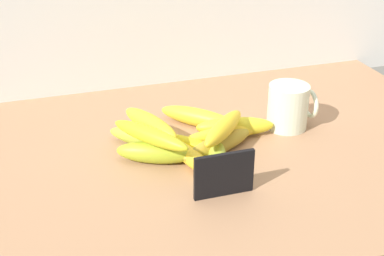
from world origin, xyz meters
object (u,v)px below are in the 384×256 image
(chalkboard_sign, at_px, (224,176))
(banana_1, at_px, (235,127))
(banana_10, at_px, (150,135))
(coffee_mug, at_px, (289,106))
(banana_2, at_px, (217,156))
(banana_7, at_px, (192,158))
(banana_9, at_px, (150,123))
(banana_0, at_px, (199,117))
(banana_5, at_px, (146,139))
(banana_3, at_px, (192,146))
(banana_8, at_px, (224,134))
(banana_4, at_px, (218,145))
(banana_11, at_px, (224,128))
(banana_6, at_px, (155,153))

(chalkboard_sign, xyz_separation_m, banana_1, (0.10, 0.20, -0.02))
(chalkboard_sign, xyz_separation_m, banana_10, (-0.10, 0.15, 0.02))
(coffee_mug, height_order, banana_2, coffee_mug)
(banana_7, distance_m, banana_9, 0.12)
(coffee_mug, distance_m, banana_0, 0.20)
(banana_1, xyz_separation_m, banana_5, (-0.19, 0.01, -0.00))
(banana_3, height_order, banana_8, same)
(banana_4, relative_size, banana_11, 1.10)
(coffee_mug, relative_size, banana_3, 0.65)
(banana_10, bearing_deg, banana_3, 5.83)
(banana_8, distance_m, banana_10, 0.18)
(banana_1, height_order, banana_5, banana_1)
(banana_7, xyz_separation_m, banana_9, (-0.06, 0.09, 0.04))
(banana_8, bearing_deg, banana_6, -165.37)
(banana_6, xyz_separation_m, banana_7, (0.06, -0.03, -0.00))
(banana_3, height_order, banana_4, banana_4)
(banana_4, height_order, banana_5, banana_4)
(banana_3, distance_m, banana_5, 0.10)
(coffee_mug, bearing_deg, banana_9, 179.85)
(banana_6, height_order, banana_11, banana_11)
(banana_4, relative_size, banana_6, 1.17)
(banana_4, xyz_separation_m, banana_11, (0.01, -0.00, 0.04))
(coffee_mug, xyz_separation_m, banana_8, (-0.16, -0.02, -0.03))
(banana_0, height_order, banana_8, banana_0)
(banana_8, bearing_deg, banana_10, -167.07)
(banana_4, bearing_deg, chalkboard_sign, -106.17)
(banana_5, height_order, banana_11, banana_11)
(coffee_mug, relative_size, banana_8, 0.57)
(banana_7, relative_size, banana_10, 1.01)
(coffee_mug, relative_size, banana_2, 0.59)
(banana_1, relative_size, banana_9, 1.02)
(banana_8, height_order, banana_11, banana_11)
(banana_3, relative_size, banana_4, 0.88)
(coffee_mug, distance_m, banana_10, 0.33)
(banana_11, bearing_deg, banana_0, 93.86)
(banana_11, bearing_deg, banana_3, 162.85)
(chalkboard_sign, height_order, banana_3, chalkboard_sign)
(coffee_mug, height_order, banana_4, coffee_mug)
(banana_2, xyz_separation_m, banana_4, (0.01, 0.04, 0.00))
(banana_4, distance_m, banana_11, 0.04)
(banana_1, distance_m, banana_6, 0.20)
(banana_0, bearing_deg, banana_2, -95.69)
(banana_6, bearing_deg, banana_5, 92.43)
(coffee_mug, height_order, banana_8, coffee_mug)
(chalkboard_sign, xyz_separation_m, banana_8, (0.07, 0.19, -0.02))
(banana_3, xyz_separation_m, banana_11, (0.06, -0.02, 0.04))
(banana_4, bearing_deg, banana_9, 152.05)
(banana_1, bearing_deg, chalkboard_sign, -116.83)
(banana_5, bearing_deg, banana_1, -2.61)
(banana_7, height_order, banana_9, banana_9)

